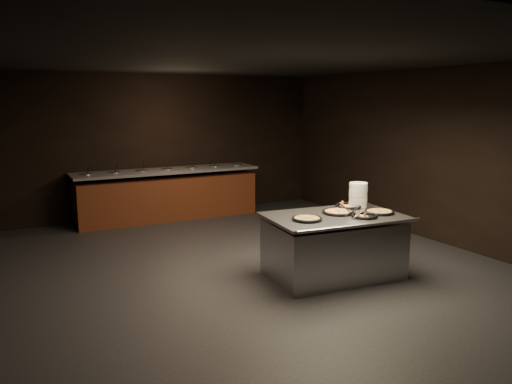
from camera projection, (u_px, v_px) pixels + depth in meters
room at (248, 168)px, 6.79m from camera, size 7.02×8.02×2.92m
salad_bar at (168, 197)px, 10.07m from camera, size 3.70×0.83×1.18m
serving_counter at (333, 247)px, 6.71m from camera, size 1.88×1.31×0.85m
plate_stack at (358, 195)px, 7.14m from camera, size 0.26×0.26×0.34m
pan_veggie_whole at (307, 219)px, 6.34m from camera, size 0.39×0.39×0.04m
pan_cheese_whole at (338, 212)px, 6.73m from camera, size 0.43×0.43×0.04m
pan_cheese_slices_a at (348, 206)px, 7.12m from camera, size 0.38×0.38×0.04m
pan_cheese_slices_b at (365, 216)px, 6.51m from camera, size 0.35×0.35×0.04m
pan_veggie_slices at (379, 212)px, 6.74m from camera, size 0.40×0.40×0.04m
server_left at (341, 209)px, 6.71m from camera, size 0.18×0.28×0.15m
server_right at (356, 213)px, 6.40m from camera, size 0.32×0.11×0.15m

